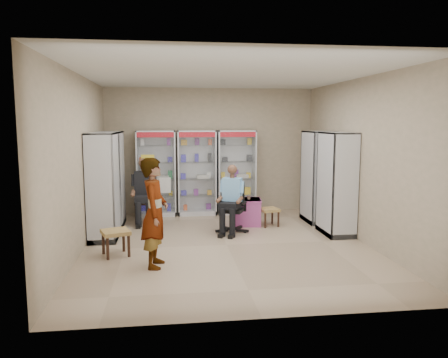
{
  "coord_description": "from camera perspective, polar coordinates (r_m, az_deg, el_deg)",
  "views": [
    {
      "loc": [
        -1.02,
        -7.56,
        2.19
      ],
      "look_at": [
        0.04,
        0.7,
        1.11
      ],
      "focal_mm": 35.0,
      "sensor_mm": 36.0,
      "label": 1
    }
  ],
  "objects": [
    {
      "name": "cabinet_left_near",
      "position": [
        8.43,
        -15.5,
        -0.97
      ],
      "size": [
        0.9,
        0.5,
        2.0
      ],
      "primitive_type": "cube",
      "rotation": [
        0.0,
        0.0,
        -1.57
      ],
      "color": "#A3A5AA",
      "rests_on": "floor"
    },
    {
      "name": "floor",
      "position": [
        7.94,
        0.35,
        -8.6
      ],
      "size": [
        6.0,
        6.0,
        0.0
      ],
      "primitive_type": "plane",
      "color": "tan",
      "rests_on": "ground"
    },
    {
      "name": "cabinet_back_mid",
      "position": [
        10.38,
        -3.58,
        0.83
      ],
      "size": [
        0.9,
        0.5,
        2.0
      ],
      "primitive_type": "cube",
      "color": "#A1A4A8",
      "rests_on": "floor"
    },
    {
      "name": "pink_trunk",
      "position": [
        9.42,
        2.99,
        -4.3
      ],
      "size": [
        0.65,
        0.63,
        0.56
      ],
      "primitive_type": "cube",
      "rotation": [
        0.0,
        0.0,
        -0.13
      ],
      "color": "#A9438C",
      "rests_on": "floor"
    },
    {
      "name": "seated_shopkeeper",
      "position": [
        8.67,
        1.1,
        -2.89
      ],
      "size": [
        0.62,
        0.71,
        1.28
      ],
      "primitive_type": null,
      "rotation": [
        0.0,
        0.0,
        -0.43
      ],
      "color": "#6DA2D7",
      "rests_on": "floor"
    },
    {
      "name": "tea_glass",
      "position": [
        9.35,
        3.27,
        -2.38
      ],
      "size": [
        0.07,
        0.07,
        0.09
      ],
      "primitive_type": "cylinder",
      "color": "#572307",
      "rests_on": "pink_trunk"
    },
    {
      "name": "cabinet_back_left",
      "position": [
        10.36,
        -8.83,
        0.74
      ],
      "size": [
        0.9,
        0.5,
        2.0
      ],
      "primitive_type": "cube",
      "color": "#B3B7BB",
      "rests_on": "floor"
    },
    {
      "name": "office_chair",
      "position": [
        8.74,
        1.05,
        -3.72
      ],
      "size": [
        0.73,
        0.73,
        1.0
      ],
      "primitive_type": "cube",
      "rotation": [
        0.0,
        0.0,
        -0.43
      ],
      "color": "black",
      "rests_on": "floor"
    },
    {
      "name": "seated_customer",
      "position": [
        9.65,
        -10.39,
        -1.77
      ],
      "size": [
        0.44,
        0.6,
        1.34
      ],
      "primitive_type": null,
      "color": "black",
      "rests_on": "floor"
    },
    {
      "name": "woven_stool_a",
      "position": [
        9.36,
        5.88,
        -4.97
      ],
      "size": [
        0.45,
        0.45,
        0.38
      ],
      "primitive_type": "cube",
      "rotation": [
        0.0,
        0.0,
        0.2
      ],
      "color": "olive",
      "rests_on": "floor"
    },
    {
      "name": "wooden_chair",
      "position": [
        9.73,
        -10.35,
        -2.88
      ],
      "size": [
        0.42,
        0.42,
        0.94
      ],
      "primitive_type": "cube",
      "color": "black",
      "rests_on": "floor"
    },
    {
      "name": "room_shell",
      "position": [
        7.63,
        0.36,
        5.75
      ],
      "size": [
        5.02,
        6.02,
        3.01
      ],
      "color": "tan",
      "rests_on": "ground"
    },
    {
      "name": "woven_stool_b",
      "position": [
        7.5,
        -13.94,
        -8.1
      ],
      "size": [
        0.55,
        0.55,
        0.43
      ],
      "primitive_type": "cube",
      "rotation": [
        0.0,
        0.0,
        0.34
      ],
      "color": "#9D8042",
      "rests_on": "floor"
    },
    {
      "name": "cabinet_right_near",
      "position": [
        8.77,
        14.5,
        -0.62
      ],
      "size": [
        0.9,
        0.5,
        2.0
      ],
      "primitive_type": "cube",
      "rotation": [
        0.0,
        0.0,
        1.57
      ],
      "color": "silver",
      "rests_on": "floor"
    },
    {
      "name": "cabinet_back_right",
      "position": [
        10.48,
        1.61,
        0.9
      ],
      "size": [
        0.9,
        0.5,
        2.0
      ],
      "primitive_type": "cube",
      "color": "#A0A2A7",
      "rests_on": "floor"
    },
    {
      "name": "standing_man",
      "position": [
        6.69,
        -9.05,
        -4.38
      ],
      "size": [
        0.47,
        0.65,
        1.67
      ],
      "primitive_type": "imported",
      "rotation": [
        0.0,
        0.0,
        1.45
      ],
      "color": "#959698",
      "rests_on": "floor"
    },
    {
      "name": "cabinet_right_far",
      "position": [
        9.79,
        12.12,
        0.27
      ],
      "size": [
        0.9,
        0.5,
        2.0
      ],
      "primitive_type": "cube",
      "rotation": [
        0.0,
        0.0,
        1.57
      ],
      "color": "#ACAEB3",
      "rests_on": "floor"
    },
    {
      "name": "cabinet_left_far",
      "position": [
        9.51,
        -14.57,
        -0.01
      ],
      "size": [
        0.9,
        0.5,
        2.0
      ],
      "primitive_type": "cube",
      "rotation": [
        0.0,
        0.0,
        -1.57
      ],
      "color": "silver",
      "rests_on": "floor"
    }
  ]
}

